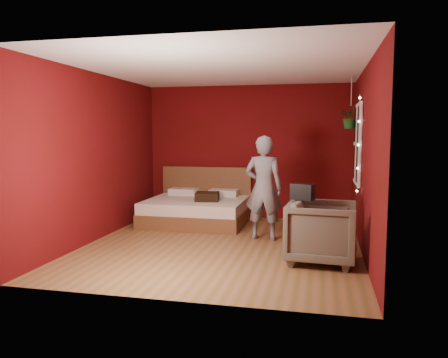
% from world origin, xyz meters
% --- Properties ---
extents(floor, '(4.50, 4.50, 0.00)m').
position_xyz_m(floor, '(0.00, 0.00, 0.00)').
color(floor, '#8E5C38').
rests_on(floor, ground).
extents(room_walls, '(4.04, 4.54, 2.62)m').
position_xyz_m(room_walls, '(0.00, 0.00, 1.68)').
color(room_walls, '#59090F').
rests_on(room_walls, ground).
extents(window, '(0.05, 0.97, 1.27)m').
position_xyz_m(window, '(1.97, 0.90, 1.50)').
color(window, white).
rests_on(window, room_walls).
extents(fairy_lights, '(0.04, 0.04, 1.45)m').
position_xyz_m(fairy_lights, '(1.94, 0.38, 1.50)').
color(fairy_lights, silver).
rests_on(fairy_lights, room_walls).
extents(bed, '(1.81, 1.54, 1.00)m').
position_xyz_m(bed, '(-0.83, 1.51, 0.26)').
color(bed, brown).
rests_on(bed, ground).
extents(person, '(0.62, 0.43, 1.64)m').
position_xyz_m(person, '(0.55, 0.50, 0.82)').
color(person, slate).
rests_on(person, ground).
extents(armchair, '(0.93, 0.91, 0.80)m').
position_xyz_m(armchair, '(1.45, -0.58, 0.40)').
color(armchair, '#676451').
rests_on(armchair, ground).
extents(handbag, '(0.33, 0.24, 0.21)m').
position_xyz_m(handbag, '(1.19, -0.48, 0.90)').
color(handbag, black).
rests_on(handbag, armchair).
extents(throw_pillow, '(0.48, 0.48, 0.15)m').
position_xyz_m(throw_pillow, '(-0.58, 1.32, 0.53)').
color(throw_pillow, black).
rests_on(throw_pillow, bed).
extents(hanging_plant, '(0.38, 0.34, 0.86)m').
position_xyz_m(hanging_plant, '(1.88, 1.38, 1.93)').
color(hanging_plant, silver).
rests_on(hanging_plant, room_walls).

